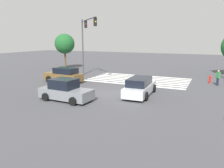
# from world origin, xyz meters

# --- Properties ---
(ground_plane) EXTENTS (109.29, 109.29, 0.00)m
(ground_plane) POSITION_xyz_m (0.00, 0.00, 0.00)
(ground_plane) COLOR #47474C
(crosswalk_markings) EXTENTS (11.19, 6.30, 0.01)m
(crosswalk_markings) POSITION_xyz_m (0.00, -7.22, 0.00)
(crosswalk_markings) COLOR silver
(crosswalk_markings) RESTS_ON ground_plane
(traffic_signal_mast) EXTENTS (4.63, 4.63, 7.03)m
(traffic_signal_mast) POSITION_xyz_m (6.47, -6.47, 5.02)
(traffic_signal_mast) COLOR #47474C
(traffic_signal_mast) RESTS_ON ground_plane
(car_0) EXTENTS (4.21, 2.10, 1.65)m
(car_0) POSITION_xyz_m (2.39, 3.28, 0.74)
(car_0) COLOR gray
(car_0) RESTS_ON ground_plane
(car_2) EXTENTS (4.37, 2.14, 1.61)m
(car_2) POSITION_xyz_m (6.80, -2.35, 0.77)
(car_2) COLOR brown
(car_2) RESTS_ON ground_plane
(car_3) EXTENTS (2.13, 4.84, 1.52)m
(car_3) POSITION_xyz_m (-2.33, -0.48, 0.74)
(car_3) COLOR silver
(car_3) RESTS_ON ground_plane
(pedestrian) EXTENTS (0.41, 0.41, 1.58)m
(pedestrian) POSITION_xyz_m (-8.24, -7.53, 0.87)
(pedestrian) COLOR #232842
(pedestrian) RESTS_ON ground_plane
(tree_corner_a) EXTENTS (3.05, 3.05, 5.40)m
(tree_corner_a) POSITION_xyz_m (13.36, -11.40, 3.86)
(tree_corner_a) COLOR brown
(tree_corner_a) RESTS_ON ground_plane
(fire_hydrant) EXTENTS (0.22, 0.22, 0.86)m
(fire_hydrant) POSITION_xyz_m (-7.52, -8.48, 0.43)
(fire_hydrant) COLOR red
(fire_hydrant) RESTS_ON ground_plane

